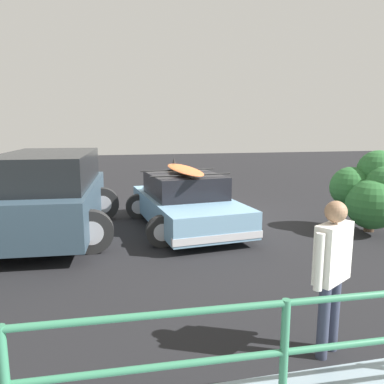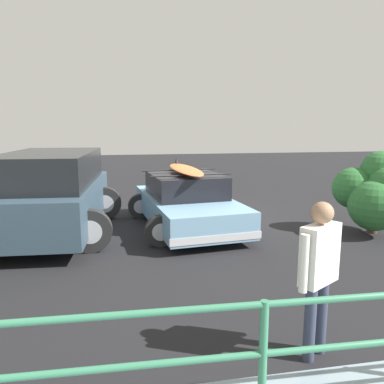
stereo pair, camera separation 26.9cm
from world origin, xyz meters
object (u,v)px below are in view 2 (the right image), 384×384
Objects in this scene: suv_car at (52,192)px; sedan_car at (187,202)px; bush_near_left at (374,193)px; person_bystander at (319,266)px.

sedan_car is at bearing -178.47° from suv_car.
sedan_car is 2.25× the size of bush_near_left.
person_bystander is (-0.46, 5.23, 0.39)m from sedan_car.
person_bystander is 0.90× the size of bush_near_left.
person_bystander is at bearing 48.62° from bush_near_left.
sedan_car is at bearing -18.55° from bush_near_left.
person_bystander is 5.22m from bush_near_left.
suv_car is 6.20m from person_bystander.
suv_car is at bearing -56.18° from person_bystander.
person_bystander is (-3.45, 5.15, 0.05)m from suv_car.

